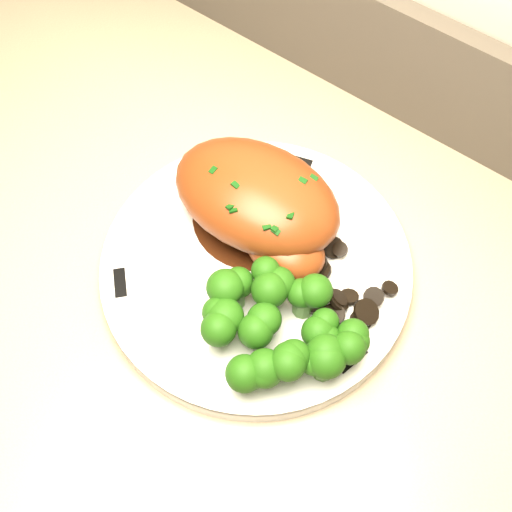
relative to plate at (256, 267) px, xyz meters
The scene contains 8 objects.
plate is the anchor object (origin of this frame).
rim_accent_0 0.12m from the plate, 11.93° to the right, with size 0.03×0.01×0.00m, color black.
rim_accent_1 0.12m from the plate, 108.07° to the left, with size 0.03×0.01×0.00m, color black.
rim_accent_2 0.12m from the plate, 131.93° to the right, with size 0.03×0.01×0.00m, color black.
gravy_pool 0.05m from the plate, 127.36° to the left, with size 0.11×0.11×0.00m, color black.
chicken_breast 0.06m from the plate, 123.52° to the left, with size 0.17×0.12×0.06m.
mushroom_pile 0.07m from the plate, 16.57° to the left, with size 0.08×0.06×0.02m.
broccoli_florets 0.08m from the plate, 36.66° to the right, with size 0.13×0.10×0.04m.
Camera 1 is at (-0.23, 1.53, 1.39)m, focal length 45.00 mm.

